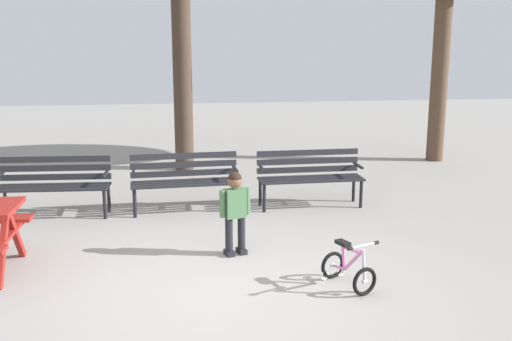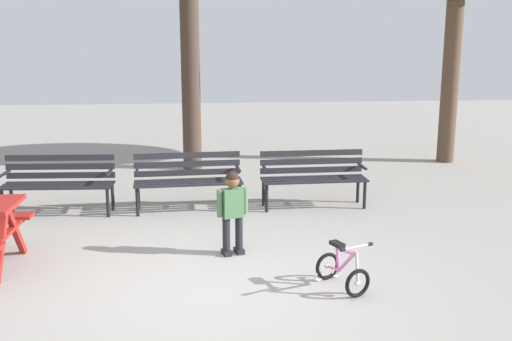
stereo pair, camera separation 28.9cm
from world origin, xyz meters
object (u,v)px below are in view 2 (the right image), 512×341
Objects in this scene: child_standing at (232,206)px; kids_bicycle at (342,270)px; park_bench_far_left at (59,179)px; park_bench_right at (313,174)px; park_bench_left at (188,176)px.

child_standing is 1.61× the size of kids_bicycle.
park_bench_far_left reaches higher than kids_bicycle.
child_standing reaches higher than park_bench_right.
park_bench_far_left and park_bench_right have the same top height.
park_bench_far_left is 4.69m from kids_bicycle.
park_bench_left is 3.51m from kids_bicycle.
park_bench_right is 1.58× the size of child_standing.
park_bench_left reaches higher than kids_bicycle.
park_bench_left is at bearing 105.38° from child_standing.
park_bench_left is at bearing 117.50° from kids_bicycle.
park_bench_far_left is at bearing 138.49° from kids_bicycle.
park_bench_left is 2.07m from child_standing.
child_standing is at bearing -124.23° from park_bench_right.
park_bench_right is at bearing -0.05° from park_bench_left.
kids_bicycle is (1.06, -1.10, -0.39)m from child_standing.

